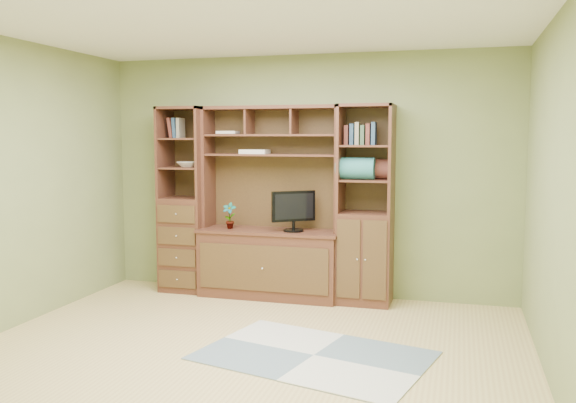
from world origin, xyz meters
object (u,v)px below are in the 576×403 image
(center_hutch, at_px, (269,202))
(right_tower, at_px, (366,205))
(monitor, at_px, (294,204))
(left_tower, at_px, (185,200))

(center_hutch, distance_m, right_tower, 1.03)
(right_tower, distance_m, monitor, 0.75)
(center_hutch, height_order, left_tower, same)
(center_hutch, distance_m, monitor, 0.28)
(left_tower, height_order, monitor, left_tower)
(center_hutch, xyz_separation_m, left_tower, (-1.00, 0.04, 0.00))
(center_hutch, relative_size, right_tower, 1.00)
(left_tower, bearing_deg, monitor, -3.36)
(left_tower, distance_m, right_tower, 2.02)
(right_tower, bearing_deg, center_hutch, -177.77)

